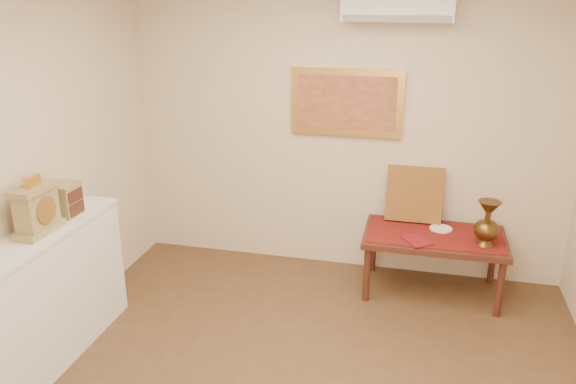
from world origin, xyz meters
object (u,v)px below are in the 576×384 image
(brass_urn_tall, at_px, (488,219))
(display_ledge, at_px, (22,316))
(mantel_clock, at_px, (37,209))
(low_table, at_px, (434,242))
(wooden_chest, at_px, (67,200))

(brass_urn_tall, bearing_deg, display_ledge, -150.30)
(display_ledge, bearing_deg, mantel_clock, 85.33)
(brass_urn_tall, height_order, low_table, brass_urn_tall)
(wooden_chest, bearing_deg, display_ledge, -91.88)
(display_ledge, bearing_deg, brass_urn_tall, 29.70)
(brass_urn_tall, distance_m, mantel_clock, 3.41)
(wooden_chest, bearing_deg, mantel_clock, -89.56)
(display_ledge, bearing_deg, wooden_chest, 88.12)
(brass_urn_tall, bearing_deg, low_table, 162.37)
(low_table, bearing_deg, display_ledge, -144.90)
(low_table, bearing_deg, mantel_clock, -148.80)
(wooden_chest, height_order, low_table, wooden_chest)
(mantel_clock, distance_m, low_table, 3.17)
(mantel_clock, xyz_separation_m, wooden_chest, (-0.00, 0.33, -0.05))
(brass_urn_tall, height_order, display_ledge, brass_urn_tall)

